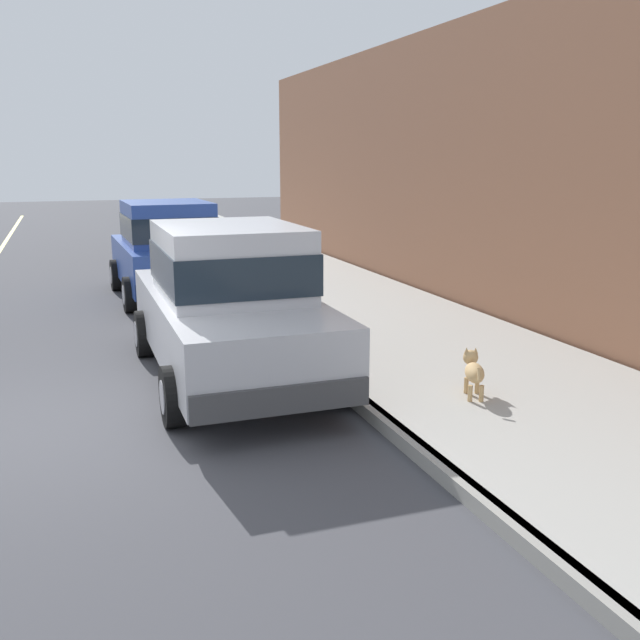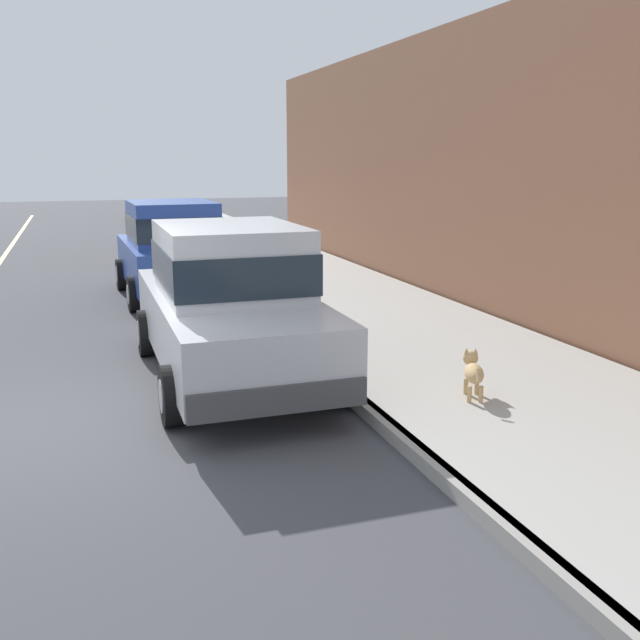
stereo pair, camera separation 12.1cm
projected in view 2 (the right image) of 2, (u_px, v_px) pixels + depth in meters
ground_plane at (50, 428)px, 7.25m from camera, size 80.00×80.00×0.00m
curb at (343, 389)px, 8.24m from camera, size 0.16×64.00×0.14m
sidewalk at (478, 374)px, 8.80m from camera, size 3.60×64.00×0.14m
car_silver_sedan at (230, 301)px, 8.64m from camera, size 2.05×4.60×1.92m
car_blue_hatchback at (172, 248)px, 13.69m from camera, size 2.04×3.85×1.88m
dog_tan at (473, 371)px, 7.71m from camera, size 0.37×0.72×0.49m
building_facade at (447, 168)px, 13.35m from camera, size 0.50×20.00×5.01m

